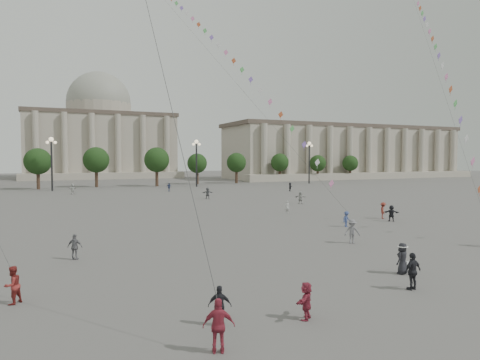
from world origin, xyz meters
name	(u,v)px	position (x,y,z in m)	size (l,w,h in m)	color
ground	(312,263)	(0.00, 0.00, 0.00)	(360.00, 360.00, 0.00)	#54524F
hall_east	(346,152)	(75.00, 93.89, 8.43)	(84.00, 26.22, 17.20)	#ACA290
hall_central	(100,135)	(0.00, 129.22, 14.23)	(48.30, 34.30, 35.50)	#ACA290
tree_row	(123,163)	(0.00, 78.00, 5.39)	(137.12, 5.12, 8.00)	#39271C
lamp_post_mid_west	(51,154)	(-15.00, 70.00, 7.35)	(2.00, 0.90, 10.65)	#262628
lamp_post_mid_east	(196,154)	(15.00, 70.00, 7.35)	(2.00, 0.90, 10.65)	#262628
lamp_post_far_east	(309,155)	(45.00, 70.00, 7.35)	(2.00, 0.90, 10.65)	#262628
person_crowd_0	(169,187)	(5.91, 59.34, 0.83)	(0.98, 0.41, 1.67)	navy
person_crowd_3	(391,213)	(17.20, 11.47, 0.84)	(1.57, 0.50, 1.69)	black
person_crowd_4	(73,189)	(-11.62, 60.08, 0.97)	(1.79, 0.57, 1.93)	silver
person_crowd_6	(352,231)	(6.16, 3.87, 0.93)	(1.20, 0.69, 1.85)	slate
person_crowd_7	(300,198)	(17.43, 29.56, 0.90)	(1.67, 0.53, 1.80)	#B5B5B1
person_crowd_8	(383,210)	(17.80, 13.33, 0.89)	(1.15, 0.66, 1.78)	maroon
person_crowd_9	(290,187)	(27.88, 50.29, 0.86)	(1.59, 0.51, 1.72)	black
person_crowd_12	(208,193)	(7.75, 41.86, 0.92)	(1.71, 0.55, 1.85)	slate
person_crowd_13	(287,207)	(10.51, 21.34, 0.75)	(0.55, 0.36, 1.51)	beige
tourist_0	(219,326)	(-9.80, -9.28, 0.93)	(1.09, 0.46, 1.87)	#9F2B3D
tourist_1	(220,306)	(-8.93, -7.08, 0.79)	(0.93, 0.39, 1.58)	black
tourist_2	(306,301)	(-5.47, -7.90, 0.77)	(1.43, 0.46, 1.54)	#99293E
tourist_3	(75,247)	(-13.62, 6.82, 0.83)	(0.97, 0.41, 1.66)	slate
tourist_4	(413,271)	(1.52, -6.69, 0.93)	(1.09, 0.46, 1.87)	#222328
kite_flyer_0	(12,285)	(-16.59, -1.04, 0.86)	(0.84, 0.65, 1.72)	maroon
kite_flyer_1	(346,219)	(10.75, 10.49, 0.75)	(0.97, 0.56, 1.50)	#3A4A83
hat_person	(403,258)	(3.24, -4.27, 0.92)	(0.99, 0.80, 1.76)	black
kite_train_mid	(202,33)	(6.30, 39.97, 25.50)	(9.07, 55.28, 72.18)	#3F3F3F
kite_train_east	(428,33)	(32.42, 21.34, 23.54)	(33.59, 41.66, 67.91)	#3F3F3F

